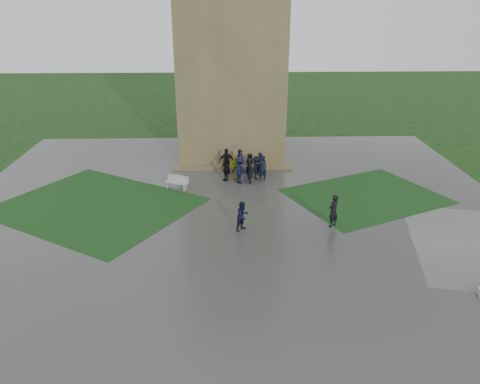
{
  "coord_description": "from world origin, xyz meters",
  "views": [
    {
      "loc": [
        -0.45,
        -22.43,
        11.83
      ],
      "look_at": [
        0.34,
        3.12,
        1.2
      ],
      "focal_mm": 35.0,
      "sensor_mm": 36.0,
      "label": 1
    }
  ],
  "objects_px": {
    "tower": "(231,38)",
    "pedestrian_mid": "(243,216)",
    "pedestrian_near": "(333,211)",
    "bench": "(177,182)"
  },
  "relations": [
    {
      "from": "tower",
      "to": "pedestrian_mid",
      "type": "xyz_separation_m",
      "value": [
        0.41,
        -14.45,
        -8.15
      ]
    },
    {
      "from": "pedestrian_mid",
      "to": "pedestrian_near",
      "type": "height_order",
      "value": "pedestrian_near"
    },
    {
      "from": "tower",
      "to": "bench",
      "type": "relative_size",
      "value": 10.97
    },
    {
      "from": "bench",
      "to": "pedestrian_mid",
      "type": "xyz_separation_m",
      "value": [
        4.15,
        -6.12,
        0.36
      ]
    },
    {
      "from": "pedestrian_mid",
      "to": "pedestrian_near",
      "type": "bearing_deg",
      "value": -41.33
    },
    {
      "from": "pedestrian_near",
      "to": "tower",
      "type": "bearing_deg",
      "value": -110.05
    },
    {
      "from": "bench",
      "to": "pedestrian_near",
      "type": "height_order",
      "value": "pedestrian_near"
    },
    {
      "from": "bench",
      "to": "pedestrian_near",
      "type": "bearing_deg",
      "value": -7.93
    },
    {
      "from": "pedestrian_near",
      "to": "pedestrian_mid",
      "type": "bearing_deg",
      "value": -37.77
    },
    {
      "from": "tower",
      "to": "pedestrian_mid",
      "type": "height_order",
      "value": "tower"
    }
  ]
}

